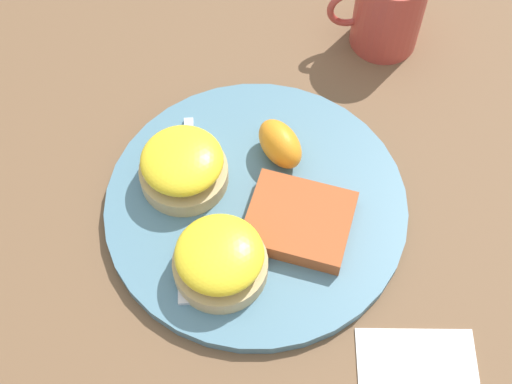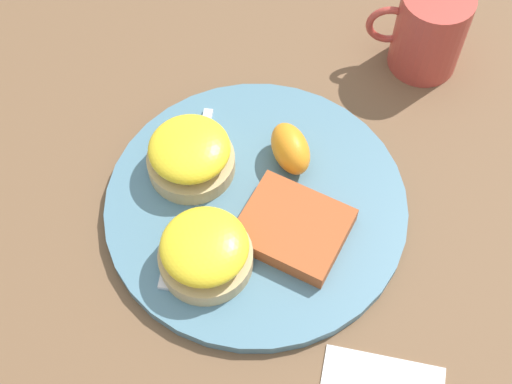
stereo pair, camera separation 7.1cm
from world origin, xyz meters
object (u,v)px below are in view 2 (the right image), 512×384
(sandwich_benedict_left, at_px, (190,155))
(cup, at_px, (429,31))
(orange_wedge, at_px, (290,149))
(fork, at_px, (188,206))
(sandwich_benedict_right, at_px, (205,252))
(hashbrown_patty, at_px, (293,228))

(sandwich_benedict_left, relative_size, cup, 0.81)
(orange_wedge, height_order, fork, orange_wedge)
(orange_wedge, distance_m, cup, 0.22)
(sandwich_benedict_right, bearing_deg, hashbrown_patty, -152.81)
(sandwich_benedict_right, height_order, orange_wedge, sandwich_benedict_right)
(hashbrown_patty, xyz_separation_m, orange_wedge, (0.01, -0.08, 0.01))
(hashbrown_patty, bearing_deg, fork, -9.56)
(fork, bearing_deg, orange_wedge, -145.70)
(sandwich_benedict_left, distance_m, orange_wedge, 0.10)
(sandwich_benedict_left, height_order, fork, sandwich_benedict_left)
(sandwich_benedict_right, relative_size, hashbrown_patty, 0.90)
(orange_wedge, bearing_deg, fork, 34.30)
(sandwich_benedict_right, xyz_separation_m, orange_wedge, (-0.07, -0.13, -0.00))
(sandwich_benedict_left, xyz_separation_m, hashbrown_patty, (-0.11, 0.07, -0.01))
(sandwich_benedict_right, bearing_deg, orange_wedge, -119.37)
(cup, bearing_deg, sandwich_benedict_right, 53.68)
(sandwich_benedict_right, relative_size, orange_wedge, 1.51)
(sandwich_benedict_left, distance_m, fork, 0.05)
(sandwich_benedict_right, xyz_separation_m, fork, (0.03, -0.06, -0.02))
(sandwich_benedict_right, bearing_deg, fork, -65.78)
(sandwich_benedict_right, xyz_separation_m, hashbrown_patty, (-0.08, -0.04, -0.01))
(sandwich_benedict_right, height_order, cup, cup)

